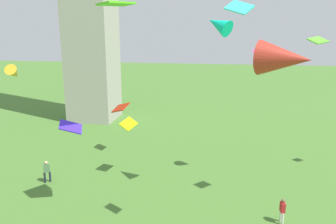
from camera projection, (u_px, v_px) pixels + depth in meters
person_0 at (47, 170)px, 25.37m from camera, size 0.52×0.47×1.73m
person_4 at (282, 210)px, 19.90m from camera, size 0.30×0.50×1.61m
kite_flying_0 at (285, 59)px, 12.03m from camera, size 2.27×2.01×1.35m
kite_flying_1 at (71, 127)px, 20.43m from camera, size 1.47×1.46×0.90m
kite_flying_2 at (121, 108)px, 30.71m from camera, size 1.85×1.84×1.06m
kite_flying_3 at (239, 7)px, 14.56m from camera, size 1.35×1.11×0.74m
kite_flying_5 at (218, 24)px, 20.15m from camera, size 2.07×1.86×1.55m
kite_flying_6 at (116, 4)px, 16.82m from camera, size 1.96×2.08×0.21m
kite_flying_7 at (318, 40)px, 18.81m from camera, size 1.32×1.26×0.45m
kite_flying_8 at (265, 52)px, 23.34m from camera, size 1.85×1.28×1.49m
kite_flying_9 at (14, 73)px, 23.57m from camera, size 1.13×1.61×1.37m
kite_flying_10 at (129, 124)px, 25.79m from camera, size 1.27×1.44×0.84m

